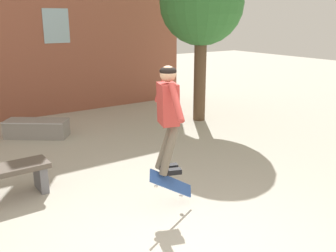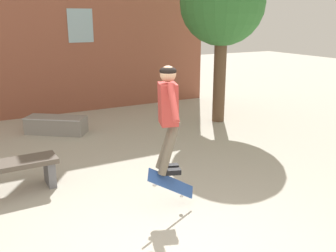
{
  "view_description": "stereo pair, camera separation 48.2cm",
  "coord_description": "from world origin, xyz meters",
  "px_view_note": "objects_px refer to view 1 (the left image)",
  "views": [
    {
      "loc": [
        -2.19,
        -3.0,
        2.63
      ],
      "look_at": [
        0.47,
        0.92,
        1.25
      ],
      "focal_mm": 40.0,
      "sensor_mm": 36.0,
      "label": 1
    },
    {
      "loc": [
        -1.77,
        -3.25,
        2.63
      ],
      "look_at": [
        0.47,
        0.92,
        1.25
      ],
      "focal_mm": 40.0,
      "sensor_mm": 36.0,
      "label": 2
    }
  ],
  "objects_px": {
    "tree_right": "(202,5)",
    "skate_ledge": "(37,128)",
    "skater": "(168,110)",
    "skateboard_flipping": "(171,184)"
  },
  "relations": [
    {
      "from": "skater",
      "to": "skateboard_flipping",
      "type": "relative_size",
      "value": 1.79
    },
    {
      "from": "tree_right",
      "to": "skate_ledge",
      "type": "distance_m",
      "value": 4.93
    },
    {
      "from": "skate_ledge",
      "to": "skater",
      "type": "xyz_separation_m",
      "value": [
        0.56,
        -4.51,
        1.27
      ]
    },
    {
      "from": "tree_right",
      "to": "skate_ledge",
      "type": "bearing_deg",
      "value": 167.36
    },
    {
      "from": "skate_ledge",
      "to": "tree_right",
      "type": "bearing_deg",
      "value": 23.74
    },
    {
      "from": "skateboard_flipping",
      "to": "skater",
      "type": "bearing_deg",
      "value": 136.54
    },
    {
      "from": "tree_right",
      "to": "skate_ledge",
      "type": "height_order",
      "value": "tree_right"
    },
    {
      "from": "tree_right",
      "to": "skate_ledge",
      "type": "xyz_separation_m",
      "value": [
        -4.0,
        0.9,
        -2.73
      ]
    },
    {
      "from": "skate_ledge",
      "to": "skateboard_flipping",
      "type": "relative_size",
      "value": 1.76
    },
    {
      "from": "tree_right",
      "to": "skater",
      "type": "bearing_deg",
      "value": -133.57
    }
  ]
}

